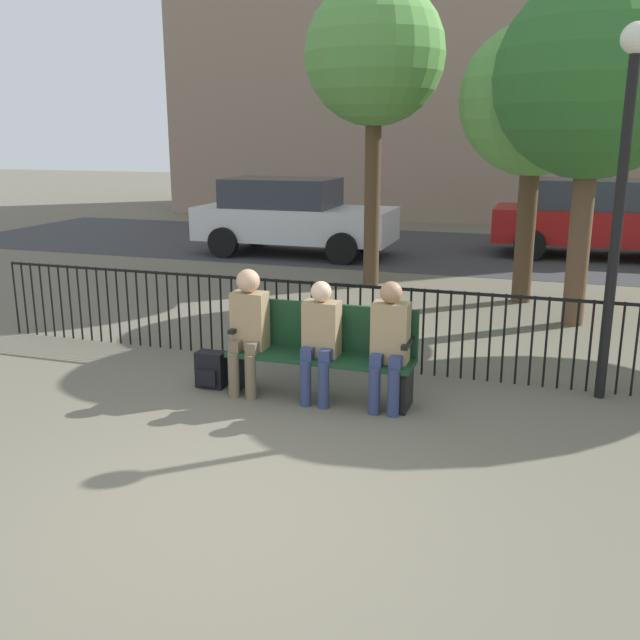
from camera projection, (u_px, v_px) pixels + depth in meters
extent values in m
plane|color=#605B4C|center=(217.00, 511.00, 4.93)|extent=(80.00, 80.00, 0.00)
cube|color=#14381E|center=(320.00, 357.00, 6.92)|extent=(1.84, 0.45, 0.05)
cube|color=#14381E|center=(326.00, 327.00, 7.04)|extent=(1.84, 0.05, 0.47)
cube|color=black|center=(240.00, 370.00, 7.24)|extent=(0.06, 0.38, 0.40)
cube|color=black|center=(407.00, 389.00, 6.72)|extent=(0.06, 0.38, 0.40)
cube|color=black|center=(238.00, 328.00, 7.13)|extent=(0.06, 0.38, 0.04)
cube|color=black|center=(408.00, 343.00, 6.60)|extent=(0.06, 0.38, 0.04)
cylinder|color=brown|center=(234.00, 375.00, 7.02)|extent=(0.11, 0.11, 0.45)
cylinder|color=brown|center=(250.00, 377.00, 6.96)|extent=(0.11, 0.11, 0.45)
cube|color=brown|center=(237.00, 346.00, 7.04)|extent=(0.11, 0.20, 0.12)
cube|color=brown|center=(254.00, 347.00, 6.99)|extent=(0.11, 0.20, 0.12)
cube|color=#997F59|center=(250.00, 320.00, 7.07)|extent=(0.34, 0.22, 0.57)
sphere|color=tan|center=(248.00, 281.00, 6.95)|extent=(0.23, 0.23, 0.23)
cylinder|color=navy|center=(306.00, 383.00, 6.79)|extent=(0.11, 0.11, 0.45)
cylinder|color=navy|center=(323.00, 385.00, 6.74)|extent=(0.11, 0.11, 0.45)
cube|color=navy|center=(309.00, 353.00, 6.81)|extent=(0.11, 0.20, 0.12)
cube|color=navy|center=(327.00, 354.00, 6.76)|extent=(0.11, 0.20, 0.12)
cube|color=#997F59|center=(322.00, 328.00, 6.84)|extent=(0.34, 0.22, 0.53)
sphere|color=beige|center=(321.00, 292.00, 6.73)|extent=(0.20, 0.20, 0.20)
cylinder|color=navy|center=(374.00, 391.00, 6.59)|extent=(0.11, 0.11, 0.45)
cylinder|color=navy|center=(393.00, 393.00, 6.53)|extent=(0.11, 0.11, 0.45)
cube|color=navy|center=(378.00, 359.00, 6.61)|extent=(0.11, 0.20, 0.12)
cube|color=navy|center=(397.00, 361.00, 6.55)|extent=(0.11, 0.20, 0.12)
cube|color=#997F59|center=(391.00, 333.00, 6.63)|extent=(0.34, 0.22, 0.57)
sphere|color=#A37556|center=(391.00, 292.00, 6.52)|extent=(0.21, 0.21, 0.21)
cube|color=black|center=(211.00, 369.00, 7.31)|extent=(0.30, 0.18, 0.37)
cube|color=black|center=(207.00, 378.00, 7.23)|extent=(0.21, 0.04, 0.17)
cylinder|color=black|center=(16.00, 298.00, 9.23)|extent=(0.02, 0.02, 0.95)
cylinder|color=black|center=(25.00, 298.00, 9.18)|extent=(0.02, 0.02, 0.95)
cylinder|color=black|center=(34.00, 299.00, 9.14)|extent=(0.02, 0.02, 0.95)
cylinder|color=black|center=(43.00, 300.00, 9.10)|extent=(0.02, 0.02, 0.95)
cylinder|color=black|center=(52.00, 301.00, 9.06)|extent=(0.02, 0.02, 0.95)
cylinder|color=black|center=(61.00, 301.00, 9.01)|extent=(0.02, 0.02, 0.95)
cylinder|color=black|center=(70.00, 302.00, 8.97)|extent=(0.02, 0.02, 0.95)
cylinder|color=black|center=(80.00, 303.00, 8.93)|extent=(0.02, 0.02, 0.95)
cylinder|color=black|center=(89.00, 304.00, 8.89)|extent=(0.02, 0.02, 0.95)
cylinder|color=black|center=(99.00, 305.00, 8.85)|extent=(0.02, 0.02, 0.95)
cylinder|color=black|center=(108.00, 305.00, 8.80)|extent=(0.02, 0.02, 0.95)
cylinder|color=black|center=(118.00, 306.00, 8.76)|extent=(0.02, 0.02, 0.95)
cylinder|color=black|center=(128.00, 307.00, 8.72)|extent=(0.02, 0.02, 0.95)
cylinder|color=black|center=(138.00, 308.00, 8.68)|extent=(0.02, 0.02, 0.95)
cylinder|color=black|center=(148.00, 309.00, 8.63)|extent=(0.02, 0.02, 0.95)
cylinder|color=black|center=(158.00, 310.00, 8.59)|extent=(0.02, 0.02, 0.95)
cylinder|color=black|center=(168.00, 311.00, 8.55)|extent=(0.02, 0.02, 0.95)
cylinder|color=black|center=(179.00, 311.00, 8.51)|extent=(0.02, 0.02, 0.95)
cylinder|color=black|center=(189.00, 312.00, 8.46)|extent=(0.02, 0.02, 0.95)
cylinder|color=black|center=(200.00, 313.00, 8.42)|extent=(0.02, 0.02, 0.95)
cylinder|color=black|center=(211.00, 314.00, 8.38)|extent=(0.02, 0.02, 0.95)
cylinder|color=black|center=(221.00, 315.00, 8.34)|extent=(0.02, 0.02, 0.95)
cylinder|color=black|center=(232.00, 316.00, 8.29)|extent=(0.02, 0.02, 0.95)
cylinder|color=black|center=(243.00, 317.00, 8.25)|extent=(0.02, 0.02, 0.95)
cylinder|color=black|center=(254.00, 318.00, 8.21)|extent=(0.02, 0.02, 0.95)
cylinder|color=black|center=(266.00, 319.00, 8.17)|extent=(0.02, 0.02, 0.95)
cylinder|color=black|center=(277.00, 320.00, 8.12)|extent=(0.02, 0.02, 0.95)
cylinder|color=black|center=(288.00, 321.00, 8.08)|extent=(0.02, 0.02, 0.95)
cylinder|color=black|center=(300.00, 322.00, 8.04)|extent=(0.02, 0.02, 0.95)
cylinder|color=black|center=(312.00, 323.00, 8.00)|extent=(0.02, 0.02, 0.95)
cylinder|color=black|center=(324.00, 324.00, 7.95)|extent=(0.02, 0.02, 0.95)
cylinder|color=black|center=(336.00, 325.00, 7.91)|extent=(0.02, 0.02, 0.95)
cylinder|color=black|center=(348.00, 326.00, 7.87)|extent=(0.02, 0.02, 0.95)
cylinder|color=black|center=(360.00, 327.00, 7.83)|extent=(0.02, 0.02, 0.95)
cylinder|color=black|center=(372.00, 328.00, 7.79)|extent=(0.02, 0.02, 0.95)
cylinder|color=black|center=(385.00, 329.00, 7.74)|extent=(0.02, 0.02, 0.95)
cylinder|color=black|center=(397.00, 330.00, 7.70)|extent=(0.02, 0.02, 0.95)
cylinder|color=black|center=(410.00, 331.00, 7.66)|extent=(0.02, 0.02, 0.95)
cylinder|color=black|center=(423.00, 332.00, 7.62)|extent=(0.02, 0.02, 0.95)
cylinder|color=black|center=(436.00, 333.00, 7.57)|extent=(0.02, 0.02, 0.95)
cylinder|color=black|center=(449.00, 334.00, 7.53)|extent=(0.02, 0.02, 0.95)
cylinder|color=black|center=(463.00, 335.00, 7.49)|extent=(0.02, 0.02, 0.95)
cylinder|color=black|center=(476.00, 337.00, 7.45)|extent=(0.02, 0.02, 0.95)
cylinder|color=black|center=(490.00, 338.00, 7.40)|extent=(0.02, 0.02, 0.95)
cylinder|color=black|center=(504.00, 339.00, 7.36)|extent=(0.02, 0.02, 0.95)
cylinder|color=black|center=(518.00, 340.00, 7.32)|extent=(0.02, 0.02, 0.95)
cylinder|color=black|center=(532.00, 341.00, 7.28)|extent=(0.02, 0.02, 0.95)
cylinder|color=black|center=(546.00, 343.00, 7.23)|extent=(0.02, 0.02, 0.95)
cylinder|color=black|center=(561.00, 344.00, 7.19)|extent=(0.02, 0.02, 0.95)
cylinder|color=black|center=(575.00, 345.00, 7.15)|extent=(0.02, 0.02, 0.95)
cylinder|color=black|center=(590.00, 346.00, 7.11)|extent=(0.02, 0.02, 0.95)
cylinder|color=black|center=(605.00, 348.00, 7.06)|extent=(0.02, 0.02, 0.95)
cylinder|color=black|center=(620.00, 349.00, 7.02)|extent=(0.02, 0.02, 0.95)
cylinder|color=black|center=(636.00, 350.00, 6.98)|extent=(0.02, 0.02, 0.95)
cube|color=black|center=(350.00, 286.00, 7.75)|extent=(9.00, 0.03, 0.03)
cylinder|color=#4C3823|center=(526.00, 224.00, 10.81)|extent=(0.29, 0.29, 2.41)
sphere|color=#569342|center=(535.00, 99.00, 10.36)|extent=(2.21, 2.21, 2.21)
cylinder|color=#4C3823|center=(372.00, 193.00, 11.90)|extent=(0.26, 0.26, 3.15)
sphere|color=#569342|center=(375.00, 53.00, 11.35)|extent=(2.26, 2.26, 2.26)
cylinder|color=brown|center=(580.00, 233.00, 9.47)|extent=(0.29, 0.29, 2.52)
sphere|color=#2D6628|center=(594.00, 78.00, 8.97)|extent=(2.54, 2.54, 2.54)
cylinder|color=black|center=(616.00, 233.00, 6.65)|extent=(0.10, 0.10, 3.26)
sphere|color=silver|center=(637.00, 38.00, 6.22)|extent=(0.28, 0.28, 0.28)
cube|color=#333335|center=(456.00, 250.00, 15.95)|extent=(24.00, 6.00, 0.01)
cube|color=maroon|center=(597.00, 226.00, 14.93)|extent=(4.20, 1.70, 0.70)
cube|color=#2D333D|center=(584.00, 194.00, 14.87)|extent=(2.31, 1.56, 0.60)
cylinder|color=black|center=(530.00, 245.00, 14.62)|extent=(0.64, 0.20, 0.64)
cylinder|color=black|center=(533.00, 234.00, 16.22)|extent=(0.64, 0.20, 0.64)
cube|color=silver|center=(296.00, 223.00, 15.28)|extent=(4.20, 1.70, 0.70)
cube|color=#2D333D|center=(281.00, 192.00, 15.21)|extent=(2.31, 1.56, 0.60)
cylinder|color=black|center=(342.00, 249.00, 14.17)|extent=(0.64, 0.20, 0.64)
cylinder|color=black|center=(364.00, 237.00, 15.77)|extent=(0.64, 0.20, 0.64)
cylinder|color=black|center=(223.00, 243.00, 14.96)|extent=(0.64, 0.20, 0.64)
cylinder|color=black|center=(256.00, 232.00, 16.56)|extent=(0.64, 0.20, 0.64)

